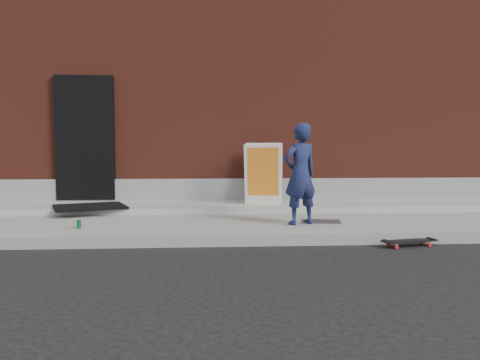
{
  "coord_description": "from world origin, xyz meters",
  "views": [
    {
      "loc": [
        -0.33,
        -5.72,
        1.23
      ],
      "look_at": [
        0.08,
        0.8,
        0.78
      ],
      "focal_mm": 35.0,
      "sensor_mm": 36.0,
      "label": 1
    }
  ],
  "objects": [
    {
      "name": "ground",
      "position": [
        0.0,
        0.0,
        0.0
      ],
      "size": [
        80.0,
        80.0,
        0.0
      ],
      "primitive_type": "plane",
      "color": "black",
      "rests_on": "ground"
    },
    {
      "name": "sidewalk",
      "position": [
        0.0,
        1.5,
        0.07
      ],
      "size": [
        20.0,
        3.0,
        0.15
      ],
      "primitive_type": "cube",
      "color": "gray",
      "rests_on": "ground"
    },
    {
      "name": "apron",
      "position": [
        0.0,
        2.4,
        0.2
      ],
      "size": [
        20.0,
        1.2,
        0.1
      ],
      "primitive_type": "cube",
      "color": "gray",
      "rests_on": "sidewalk"
    },
    {
      "name": "building",
      "position": [
        -0.0,
        6.99,
        2.5
      ],
      "size": [
        20.0,
        8.1,
        5.0
      ],
      "color": "maroon",
      "rests_on": "ground"
    },
    {
      "name": "child",
      "position": [
        0.92,
        0.75,
        0.86
      ],
      "size": [
        0.61,
        0.53,
        1.42
      ],
      "primitive_type": "imported",
      "rotation": [
        0.0,
        0.0,
        3.57
      ],
      "color": "#181F44",
      "rests_on": "sidewalk"
    },
    {
      "name": "skateboard",
      "position": [
        2.14,
        -0.12,
        0.06
      ],
      "size": [
        0.72,
        0.34,
        0.08
      ],
      "color": "red",
      "rests_on": "ground"
    },
    {
      "name": "pizza_sign",
      "position": [
        0.59,
        2.35,
        0.78
      ],
      "size": [
        0.75,
        0.85,
        1.06
      ],
      "color": "silver",
      "rests_on": "apron"
    },
    {
      "name": "soda_can",
      "position": [
        -2.08,
        0.57,
        0.2
      ],
      "size": [
        0.07,
        0.07,
        0.11
      ],
      "primitive_type": "cylinder",
      "rotation": [
        0.0,
        0.0,
        0.2
      ],
      "color": "#187837",
      "rests_on": "sidewalk"
    },
    {
      "name": "doormat",
      "position": [
        -2.3,
        2.0,
        0.27
      ],
      "size": [
        1.35,
        1.23,
        0.03
      ],
      "primitive_type": "cube",
      "rotation": [
        0.0,
        0.0,
        0.37
      ],
      "color": "black",
      "rests_on": "apron"
    },
    {
      "name": "utility_plate",
      "position": [
        1.27,
        0.92,
        0.16
      ],
      "size": [
        0.6,
        0.44,
        0.02
      ],
      "primitive_type": "cube",
      "rotation": [
        0.0,
        0.0,
        -0.18
      ],
      "color": "#4E4F53",
      "rests_on": "sidewalk"
    }
  ]
}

